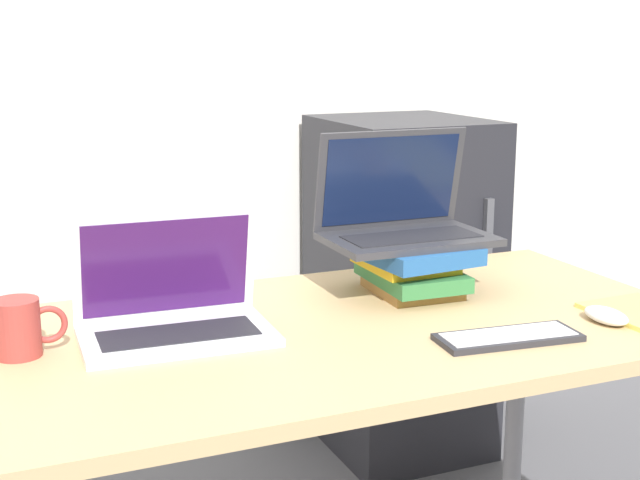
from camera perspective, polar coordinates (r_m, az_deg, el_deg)
wall_back at (r=2.87m, az=-9.95°, el=12.94°), size 8.00×0.05×2.70m
desk at (r=1.81m, az=0.13°, el=-8.01°), size 1.57×0.79×0.77m
laptop_left at (r=1.75m, az=-9.37°, el=-4.54°), size 0.37×0.25×0.24m
book_stack at (r=2.02m, az=5.81°, el=-1.60°), size 0.24×0.29×0.12m
laptop_on_books at (r=2.02m, az=5.31°, el=1.38°), size 0.37×0.24×0.25m
wireless_keyboard at (r=1.75m, az=11.96°, el=-6.10°), size 0.29×0.13×0.01m
mouse at (r=1.90m, az=17.84°, el=-4.62°), size 0.06×0.11×0.03m
mug at (r=1.70m, az=-18.68°, el=-5.35°), size 0.13×0.08×0.11m
mini_fridge at (r=2.92m, az=5.17°, el=-2.97°), size 0.48×0.55×1.09m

